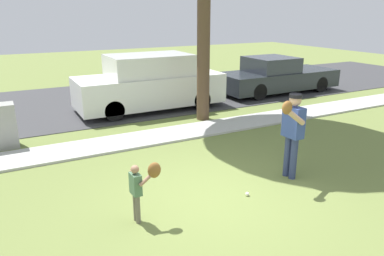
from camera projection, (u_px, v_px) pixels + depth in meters
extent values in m
plane|color=olive|center=(146.00, 141.00, 9.82)|extent=(48.00, 48.00, 0.00)
cube|color=#B2B2AD|center=(144.00, 139.00, 9.90)|extent=(36.00, 1.20, 0.06)
cube|color=#38383A|center=(97.00, 101.00, 14.12)|extent=(36.00, 6.80, 0.02)
cylinder|color=navy|center=(294.00, 159.00, 7.49)|extent=(0.14, 0.14, 0.88)
cylinder|color=navy|center=(287.00, 156.00, 7.64)|extent=(0.14, 0.14, 0.88)
cube|color=#33478C|center=(293.00, 122.00, 7.34)|extent=(0.26, 0.43, 0.62)
sphere|color=tan|center=(295.00, 100.00, 7.20)|extent=(0.24, 0.24, 0.24)
cylinder|color=black|center=(296.00, 96.00, 7.17)|extent=(0.25, 0.25, 0.07)
cylinder|color=tan|center=(294.00, 116.00, 6.93)|extent=(0.54, 0.13, 0.42)
ellipsoid|color=brown|center=(287.00, 108.00, 6.77)|extent=(0.23, 0.15, 0.26)
cylinder|color=tan|center=(284.00, 118.00, 7.55)|extent=(0.10, 0.10, 0.59)
cylinder|color=#6B6656|center=(136.00, 206.00, 6.04)|extent=(0.08, 0.08, 0.50)
cylinder|color=#6B6656|center=(138.00, 209.00, 5.96)|extent=(0.08, 0.08, 0.50)
cube|color=#4C7251|center=(136.00, 184.00, 5.87)|extent=(0.15, 0.24, 0.35)
sphere|color=#A87A5B|center=(135.00, 169.00, 5.79)|extent=(0.14, 0.14, 0.14)
cylinder|color=#A87A5B|center=(132.00, 180.00, 5.99)|extent=(0.06, 0.06, 0.33)
cylinder|color=#A87A5B|center=(148.00, 178.00, 5.78)|extent=(0.31, 0.07, 0.24)
ellipsoid|color=brown|center=(154.00, 170.00, 5.80)|extent=(0.23, 0.15, 0.26)
sphere|color=white|center=(247.00, 194.00, 6.90)|extent=(0.07, 0.07, 0.07)
cube|color=gray|center=(1.00, 126.00, 9.15)|extent=(0.71, 0.50, 1.13)
cylinder|color=brown|center=(204.00, 26.00, 10.93)|extent=(0.39, 0.39, 5.71)
cube|color=silver|center=(150.00, 90.00, 12.77)|extent=(5.00, 1.95, 1.00)
cube|color=silver|center=(149.00, 65.00, 12.51)|extent=(2.75, 1.79, 0.70)
cylinder|color=black|center=(179.00, 91.00, 14.30)|extent=(0.64, 0.22, 0.64)
cylinder|color=black|center=(201.00, 100.00, 12.84)|extent=(0.64, 0.22, 0.64)
cylinder|color=black|center=(100.00, 99.00, 12.92)|extent=(0.64, 0.22, 0.64)
cylinder|color=black|center=(114.00, 111.00, 11.46)|extent=(0.64, 0.22, 0.64)
cube|color=#23282D|center=(277.00, 79.00, 15.50)|extent=(5.20, 1.95, 0.70)
cube|color=#2D333D|center=(271.00, 64.00, 15.13)|extent=(1.82, 1.79, 0.60)
cylinder|color=black|center=(292.00, 78.00, 17.01)|extent=(0.64, 0.22, 0.64)
cylinder|color=black|center=(320.00, 84.00, 15.55)|extent=(0.64, 0.22, 0.64)
cylinder|color=black|center=(233.00, 84.00, 15.58)|extent=(0.64, 0.22, 0.64)
cylinder|color=black|center=(259.00, 92.00, 14.12)|extent=(0.64, 0.22, 0.64)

